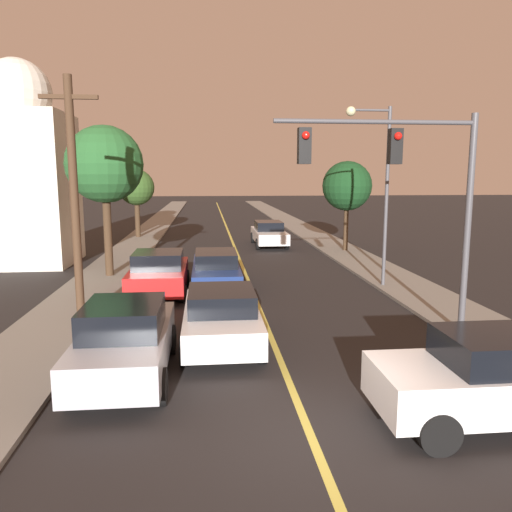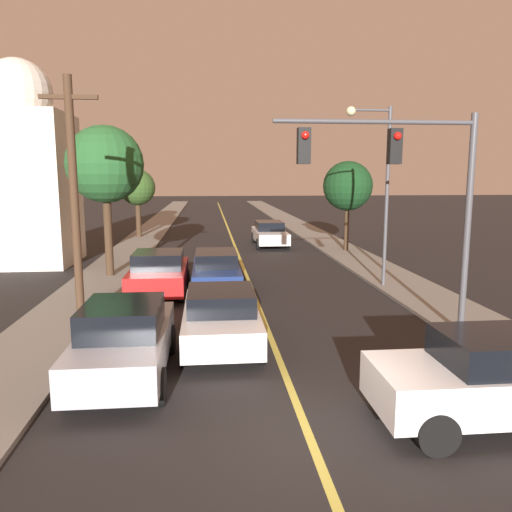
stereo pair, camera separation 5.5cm
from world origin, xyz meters
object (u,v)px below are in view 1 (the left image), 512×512
object	(u,v)px
tree_right_near	(347,186)
tree_left_far	(136,188)
car_outer_lane_front	(125,340)
car_near_lane_front	(222,316)
car_crossing_right	(485,379)
utility_pole_left	(74,197)
streetlamp_right	(377,172)
traffic_signal_mast	(406,177)
domed_building_left	(23,173)
car_outer_lane_second	(159,273)
car_near_lane_second	(216,269)
car_far_oncoming	(269,233)
tree_left_near	(105,165)

from	to	relation	value
tree_right_near	tree_left_far	bearing A→B (deg)	149.03
car_outer_lane_front	tree_right_near	size ratio (longest dim) A/B	0.89
car_near_lane_front	car_crossing_right	distance (m)	6.45
car_near_lane_front	utility_pole_left	bearing A→B (deg)	151.16
streetlamp_right	tree_left_far	bearing A→B (deg)	123.93
car_near_lane_front	streetlamp_right	xyz separation A→B (m)	(6.15, 6.18, 3.72)
streetlamp_right	utility_pole_left	xyz separation A→B (m)	(-10.25, -3.92, -0.73)
car_crossing_right	traffic_signal_mast	xyz separation A→B (m)	(0.37, 4.81, 3.50)
tree_left_far	streetlamp_right	bearing A→B (deg)	-56.07
domed_building_left	car_outer_lane_front	bearing A→B (deg)	-64.76
traffic_signal_mast	domed_building_left	bearing A→B (deg)	137.32
car_outer_lane_second	utility_pole_left	distance (m)	5.14
car_outer_lane_front	traffic_signal_mast	size ratio (longest dim) A/B	0.77
car_near_lane_second	car_far_oncoming	world-z (taller)	car_far_oncoming
tree_left_far	domed_building_left	world-z (taller)	domed_building_left
car_outer_lane_second	utility_pole_left	size ratio (longest dim) A/B	0.63
utility_pole_left	car_crossing_right	bearing A→B (deg)	-38.84
streetlamp_right	car_far_oncoming	bearing A→B (deg)	102.11
car_crossing_right	tree_right_near	xyz separation A→B (m)	(3.14, 19.96, 2.92)
car_near_lane_second	car_outer_lane_front	world-z (taller)	car_outer_lane_front
tree_left_far	tree_left_near	bearing A→B (deg)	-87.53
car_near_lane_second	tree_right_near	distance (m)	11.75
car_near_lane_second	car_outer_lane_front	xyz separation A→B (m)	(-2.14, -8.81, 0.12)
tree_right_near	car_near_lane_front	bearing A→B (deg)	-116.44
streetlamp_right	tree_left_far	world-z (taller)	streetlamp_right
car_near_lane_front	traffic_signal_mast	size ratio (longest dim) A/B	0.76
utility_pole_left	tree_right_near	bearing A→B (deg)	48.11
tree_left_far	car_far_oncoming	bearing A→B (deg)	-28.08
car_outer_lane_second	utility_pole_left	bearing A→B (deg)	-117.90
car_near_lane_second	traffic_signal_mast	distance (m)	9.04
car_far_oncoming	car_crossing_right	bearing A→B (deg)	92.32
car_far_oncoming	utility_pole_left	world-z (taller)	utility_pole_left
car_near_lane_second	car_far_oncoming	bearing A→B (deg)	72.79
car_far_oncoming	car_crossing_right	xyz separation A→B (m)	(0.93, -22.98, 0.06)
tree_left_far	utility_pole_left	bearing A→B (deg)	-87.11
car_outer_lane_front	tree_right_near	xyz separation A→B (m)	(9.75, 17.23, 2.90)
utility_pole_left	tree_left_near	distance (m)	7.01
car_far_oncoming	tree_left_far	world-z (taller)	tree_left_far
tree_left_near	tree_left_far	bearing A→B (deg)	92.47
car_near_lane_second	domed_building_left	world-z (taller)	domed_building_left
car_outer_lane_second	tree_right_near	xyz separation A→B (m)	(9.75, 9.36, 2.96)
car_near_lane_second	car_far_oncoming	size ratio (longest dim) A/B	1.01
car_near_lane_second	tree_right_near	bearing A→B (deg)	47.88
tree_left_far	tree_right_near	bearing A→B (deg)	-30.97
car_near_lane_front	car_outer_lane_second	world-z (taller)	car_outer_lane_second
car_near_lane_front	domed_building_left	distance (m)	16.50
car_outer_lane_front	streetlamp_right	size ratio (longest dim) A/B	0.66
traffic_signal_mast	car_near_lane_second	bearing A→B (deg)	125.76
traffic_signal_mast	streetlamp_right	distance (m)	6.16
utility_pole_left	tree_left_far	bearing A→B (deg)	92.89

